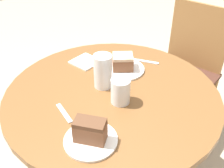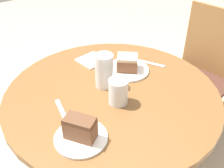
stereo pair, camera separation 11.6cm
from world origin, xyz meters
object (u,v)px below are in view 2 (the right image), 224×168
at_px(chair, 198,74).
at_px(cake_slice_far, 80,128).
at_px(glass_lemonade, 104,72).
at_px(plate_far, 81,138).
at_px(glass_water, 118,93).
at_px(cake_slice_near, 127,63).
at_px(plate_near, 127,70).

xyz_separation_m(chair, cake_slice_far, (0.27, -1.07, 0.32)).
height_order(chair, cake_slice_far, chair).
relative_size(cake_slice_far, glass_lemonade, 0.80).
relative_size(chair, glass_lemonade, 5.68).
xyz_separation_m(plate_far, glass_lemonade, (-0.23, 0.26, 0.06)).
bearing_deg(glass_water, cake_slice_near, 132.77).
height_order(plate_near, plate_far, same).
bearing_deg(plate_near, glass_water, -47.23).
relative_size(plate_far, glass_lemonade, 1.22).
bearing_deg(cake_slice_far, glass_lemonade, 130.82).
relative_size(plate_near, cake_slice_far, 1.75).
bearing_deg(plate_near, glass_lemonade, -77.22).
xyz_separation_m(cake_slice_near, glass_lemonade, (0.04, -0.16, 0.02)).
relative_size(plate_far, glass_water, 1.74).
bearing_deg(chair, glass_water, -85.46).
bearing_deg(glass_water, plate_near, 132.77).
height_order(chair, plate_near, chair).
bearing_deg(glass_lemonade, glass_water, -10.48).
distance_m(plate_far, cake_slice_far, 0.05).
distance_m(cake_slice_near, glass_lemonade, 0.17).
bearing_deg(plate_near, chair, 90.69).
bearing_deg(cake_slice_far, glass_water, 110.58).
relative_size(chair, plate_near, 4.08).
distance_m(plate_near, plate_far, 0.50).
distance_m(glass_lemonade, glass_water, 0.14).
xyz_separation_m(plate_near, glass_water, (0.17, -0.19, 0.04)).
bearing_deg(cake_slice_far, plate_near, 121.77).
bearing_deg(plate_far, glass_lemonade, 130.82).
bearing_deg(glass_lemonade, chair, 93.15).
distance_m(plate_far, cake_slice_near, 0.50).
xyz_separation_m(chair, glass_lemonade, (0.04, -0.81, 0.34)).
bearing_deg(chair, plate_far, -83.57).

